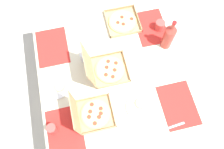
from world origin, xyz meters
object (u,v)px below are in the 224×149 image
Objects in this scene: pizza_box_corner_left at (123,22)px; pizza_box_center at (106,69)px; plate_near_left at (57,86)px; cup_dark at (52,129)px; soda_bottle at (169,36)px; pizza_box_edge_far at (91,114)px; cup_spare at (84,57)px; plate_far_left at (141,107)px; cup_red at (160,26)px.

pizza_box_corner_left is 0.87× the size of pizza_box_center.
cup_dark is at bearing 168.11° from plate_near_left.
cup_dark is at bearing 116.03° from soda_bottle.
cup_spare is at bearing -4.16° from pizza_box_edge_far.
pizza_box_edge_far reaches higher than plate_far_left.
cup_spare is (0.49, 0.35, 0.04)m from plate_far_left.
plate_far_left is 2.51× the size of cup_dark.
pizza_box_corner_left is 0.50m from pizza_box_center.
pizza_box_edge_far reaches higher than cup_dark.
pizza_box_corner_left is 3.01× the size of cup_spare.
plate_far_left is at bearing 143.95° from soda_bottle.
plate_far_left is 0.73m from cup_red.
pizza_box_corner_left is at bearing 65.34° from cup_red.
soda_bottle reaches higher than pizza_box_center.
plate_far_left is 0.68m from plate_near_left.
soda_bottle reaches higher than cup_dark.
pizza_box_corner_left is at bearing -53.92° from plate_near_left.
pizza_box_edge_far is 0.38m from pizza_box_center.
pizza_box_center reaches higher than cup_dark.
pizza_box_edge_far is 0.30m from cup_dark.
plate_near_left is 0.34m from cup_dark.
pizza_box_center is (0.33, -0.18, 0.00)m from pizza_box_edge_far.
cup_spare is (0.02, 0.70, -0.08)m from soda_bottle.
plate_far_left is 0.60m from cup_spare.
cup_dark is (-0.80, 0.72, 0.04)m from pizza_box_corner_left.
pizza_box_corner_left is 0.96× the size of pizza_box_edge_far.
pizza_box_edge_far is 0.36m from plate_near_left.
cup_dark is at bearing 128.28° from pizza_box_center.
soda_bottle reaches higher than plate_near_left.
plate_near_left is at bearing 100.23° from soda_bottle.
cup_dark is at bearing 91.78° from plate_far_left.
pizza_box_center is at bearing -51.72° from cup_dark.
cup_dark is 0.61m from cup_spare.
soda_bottle is (0.46, -0.73, 0.09)m from pizza_box_edge_far.
cup_spare is (-0.29, 0.39, 0.04)m from pizza_box_corner_left.
plate_near_left is 0.69× the size of soda_bottle.
pizza_box_center is 3.65× the size of cup_red.
cup_spare is 0.71m from cup_red.
cup_dark is at bearing 98.40° from pizza_box_edge_far.
cup_red is at bearing -77.53° from cup_spare.
pizza_box_edge_far is 1.27× the size of plate_far_left.
plate_far_left is 0.61m from soda_bottle.
cup_dark reaches higher than plate_far_left.
pizza_box_center is 0.20m from cup_spare.
plate_far_left is 2.60× the size of cup_red.
plate_far_left is (-0.02, -0.38, -0.04)m from pizza_box_edge_far.
plate_far_left is 0.68m from cup_dark.
pizza_box_corner_left is at bearing 44.72° from soda_bottle.
cup_dark is 1.04× the size of cup_red.
pizza_box_corner_left is at bearing -3.48° from plate_far_left.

